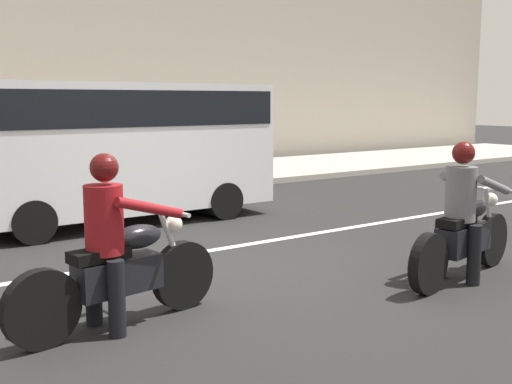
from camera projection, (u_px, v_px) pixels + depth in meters
ground_plane at (231, 268)px, 7.58m from camera, size 80.00×80.00×0.00m
sidewalk_slab at (37, 188)px, 14.01m from camera, size 40.00×4.40×0.14m
lane_marking_stripe at (220, 249)px, 8.54m from camera, size 18.00×0.14×0.01m
motorcycle_with_rider_gray at (463, 224)px, 7.03m from camera, size 2.21×0.77×1.58m
motorcycle_with_rider_crimson at (116, 258)px, 5.52m from camera, size 2.11×0.73×1.58m
parked_van_white at (114, 142)px, 10.26m from camera, size 5.19×1.96×2.30m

